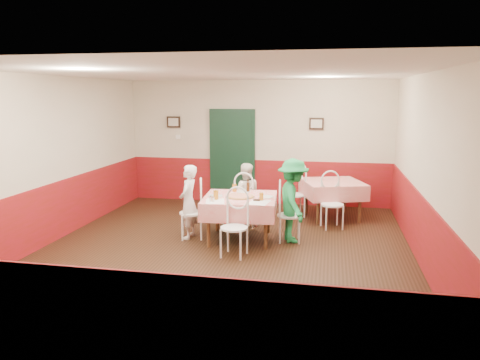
% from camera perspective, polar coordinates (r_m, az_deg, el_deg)
% --- Properties ---
extents(floor, '(7.00, 7.00, 0.00)m').
position_cam_1_polar(floor, '(7.62, -1.94, -8.62)').
color(floor, black).
rests_on(floor, ground).
extents(ceiling, '(7.00, 7.00, 0.00)m').
position_cam_1_polar(ceiling, '(7.22, -2.08, 12.91)').
color(ceiling, white).
rests_on(ceiling, back_wall).
extents(back_wall, '(6.00, 0.10, 2.80)m').
position_cam_1_polar(back_wall, '(10.70, 2.25, 4.57)').
color(back_wall, beige).
rests_on(back_wall, ground).
extents(front_wall, '(6.00, 0.10, 2.80)m').
position_cam_1_polar(front_wall, '(4.03, -13.40, -5.45)').
color(front_wall, beige).
rests_on(front_wall, ground).
extents(left_wall, '(0.10, 7.00, 2.80)m').
position_cam_1_polar(left_wall, '(8.48, -22.18, 2.29)').
color(left_wall, beige).
rests_on(left_wall, ground).
extents(right_wall, '(0.10, 7.00, 2.80)m').
position_cam_1_polar(right_wall, '(7.23, 21.83, 1.04)').
color(right_wall, beige).
rests_on(right_wall, ground).
extents(wainscot_back, '(6.00, 0.03, 1.00)m').
position_cam_1_polar(wainscot_back, '(10.81, 2.20, -0.18)').
color(wainscot_back, maroon).
rests_on(wainscot_back, ground).
extents(wainscot_front, '(6.00, 0.03, 1.00)m').
position_cam_1_polar(wainscot_front, '(4.37, -12.81, -16.84)').
color(wainscot_front, maroon).
rests_on(wainscot_front, ground).
extents(wainscot_left, '(0.03, 7.00, 1.00)m').
position_cam_1_polar(wainscot_left, '(8.64, -21.69, -3.63)').
color(wainscot_left, maroon).
rests_on(wainscot_left, ground).
extents(wainscot_right, '(0.03, 7.00, 1.00)m').
position_cam_1_polar(wainscot_right, '(7.42, 21.25, -5.83)').
color(wainscot_right, maroon).
rests_on(wainscot_right, ground).
extents(door, '(0.96, 0.06, 2.10)m').
position_cam_1_polar(door, '(10.80, -0.95, 2.76)').
color(door, black).
rests_on(door, ground).
extents(picture_left, '(0.32, 0.03, 0.26)m').
position_cam_1_polar(picture_left, '(11.10, -8.10, 7.02)').
color(picture_left, black).
rests_on(picture_left, back_wall).
extents(picture_right, '(0.32, 0.03, 0.26)m').
position_cam_1_polar(picture_right, '(10.49, 9.31, 6.80)').
color(picture_right, black).
rests_on(picture_right, back_wall).
extents(thermostat, '(0.10, 0.03, 0.10)m').
position_cam_1_polar(thermostat, '(11.09, -7.57, 5.22)').
color(thermostat, white).
rests_on(thermostat, back_wall).
extents(main_table, '(1.32, 1.32, 0.77)m').
position_cam_1_polar(main_table, '(8.09, -0.00, -4.71)').
color(main_table, red).
rests_on(main_table, ground).
extents(second_table, '(1.42, 1.42, 0.77)m').
position_cam_1_polar(second_table, '(9.67, 11.18, -2.40)').
color(second_table, red).
rests_on(second_table, ground).
extents(chair_left, '(0.52, 0.52, 0.90)m').
position_cam_1_polar(chair_left, '(8.20, -5.93, -4.01)').
color(chair_left, white).
rests_on(chair_left, ground).
extents(chair_right, '(0.47, 0.47, 0.90)m').
position_cam_1_polar(chair_right, '(8.03, 6.06, -4.34)').
color(chair_right, white).
rests_on(chair_right, ground).
extents(chair_far, '(0.44, 0.44, 0.90)m').
position_cam_1_polar(chair_far, '(8.89, 0.59, -2.82)').
color(chair_far, white).
rests_on(chair_far, ground).
extents(chair_near, '(0.47, 0.47, 0.90)m').
position_cam_1_polar(chair_near, '(7.26, -0.73, -5.87)').
color(chair_near, white).
rests_on(chair_near, ground).
extents(chair_second_a, '(0.53, 0.53, 0.90)m').
position_cam_1_polar(chair_second_a, '(9.68, 6.75, -1.81)').
color(chair_second_a, white).
rests_on(chair_second_a, ground).
extents(chair_second_b, '(0.53, 0.53, 0.90)m').
position_cam_1_polar(chair_second_b, '(8.92, 11.19, -2.98)').
color(chair_second_b, white).
rests_on(chair_second_b, ground).
extents(pizza, '(0.50, 0.50, 0.03)m').
position_cam_1_polar(pizza, '(7.95, 0.01, -2.01)').
color(pizza, '#B74723').
rests_on(pizza, main_table).
extents(plate_left, '(0.27, 0.27, 0.01)m').
position_cam_1_polar(plate_left, '(8.03, -2.99, -1.95)').
color(plate_left, white).
rests_on(plate_left, main_table).
extents(plate_right, '(0.27, 0.27, 0.01)m').
position_cam_1_polar(plate_right, '(7.97, 3.15, -2.05)').
color(plate_right, white).
rests_on(plate_right, main_table).
extents(plate_far, '(0.27, 0.27, 0.01)m').
position_cam_1_polar(plate_far, '(8.38, 0.43, -1.41)').
color(plate_far, white).
rests_on(plate_far, main_table).
extents(glass_a, '(0.09, 0.09, 0.15)m').
position_cam_1_polar(glass_a, '(7.77, -2.96, -1.84)').
color(glass_a, '#BF7219').
rests_on(glass_a, main_table).
extents(glass_b, '(0.08, 0.08, 0.13)m').
position_cam_1_polar(glass_b, '(7.71, 2.62, -2.03)').
color(glass_b, '#BF7219').
rests_on(glass_b, main_table).
extents(glass_c, '(0.08, 0.08, 0.13)m').
position_cam_1_polar(glass_c, '(8.41, -0.68, -0.96)').
color(glass_c, '#BF7219').
rests_on(glass_c, main_table).
extents(beer_bottle, '(0.06, 0.06, 0.21)m').
position_cam_1_polar(beer_bottle, '(8.34, 0.98, -0.79)').
color(beer_bottle, '#381C0A').
rests_on(beer_bottle, main_table).
extents(shaker_a, '(0.04, 0.04, 0.09)m').
position_cam_1_polar(shaker_a, '(7.63, -3.63, -2.33)').
color(shaker_a, silver).
rests_on(shaker_a, main_table).
extents(shaker_b, '(0.04, 0.04, 0.09)m').
position_cam_1_polar(shaker_b, '(7.60, -3.27, -2.37)').
color(shaker_b, silver).
rests_on(shaker_b, main_table).
extents(shaker_c, '(0.04, 0.04, 0.09)m').
position_cam_1_polar(shaker_c, '(7.67, -3.56, -2.26)').
color(shaker_c, '#B23319').
rests_on(shaker_c, main_table).
extents(menu_left, '(0.38, 0.46, 0.00)m').
position_cam_1_polar(menu_left, '(7.66, -3.06, -2.60)').
color(menu_left, white).
rests_on(menu_left, main_table).
extents(menu_right, '(0.35, 0.43, 0.00)m').
position_cam_1_polar(menu_right, '(7.57, 2.35, -2.75)').
color(menu_right, white).
rests_on(menu_right, main_table).
extents(wallet, '(0.12, 0.10, 0.02)m').
position_cam_1_polar(wallet, '(7.70, 2.05, -2.45)').
color(wallet, black).
rests_on(wallet, main_table).
extents(diner_left, '(0.32, 0.48, 1.29)m').
position_cam_1_polar(diner_left, '(8.17, -6.30, -2.66)').
color(diner_left, gray).
rests_on(diner_left, ground).
extents(diner_far, '(0.67, 0.57, 1.21)m').
position_cam_1_polar(diner_far, '(8.91, 0.62, -1.79)').
color(diner_far, gray).
rests_on(diner_far, ground).
extents(diner_right, '(0.79, 1.04, 1.43)m').
position_cam_1_polar(diner_right, '(7.96, 6.46, -2.51)').
color(diner_right, gray).
rests_on(diner_right, ground).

